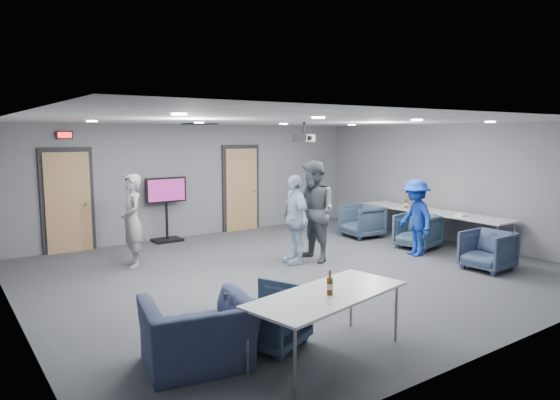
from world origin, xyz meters
TOP-DOWN VIEW (x-y plane):
  - floor at (0.00, 0.00)m, footprint 9.00×9.00m
  - ceiling at (0.00, 0.00)m, footprint 9.00×9.00m
  - wall_back at (0.00, 4.00)m, footprint 9.00×0.02m
  - wall_front at (0.00, -4.00)m, footprint 9.00×0.02m
  - wall_left at (-4.50, 0.00)m, footprint 0.02×8.00m
  - wall_right at (4.50, 0.00)m, footprint 0.02×8.00m
  - door_left at (-3.00, 3.95)m, footprint 1.06×0.17m
  - door_right at (1.20, 3.95)m, footprint 1.06×0.17m
  - exit_sign at (-3.00, 3.93)m, footprint 0.32×0.08m
  - hvac_diffuser at (-0.50, 2.80)m, footprint 0.60×0.60m
  - downlights at (0.00, 0.00)m, footprint 6.18×3.78m
  - person_a at (-2.30, 2.01)m, footprint 0.47×0.67m
  - person_b at (0.70, 0.38)m, footprint 0.76×0.97m
  - person_c at (0.32, 0.48)m, footprint 0.64×1.07m
  - person_d at (2.70, -0.45)m, footprint 0.86×1.14m
  - chair_right_a at (3.11, 1.50)m, footprint 0.94×0.92m
  - chair_right_b at (3.26, -0.06)m, footprint 0.97×0.95m
  - chair_right_c at (2.90, -1.95)m, footprint 0.81×0.79m
  - chair_front_a at (-2.21, -2.40)m, footprint 1.01×1.02m
  - chair_front_b at (-3.12, -2.40)m, footprint 1.30×1.19m
  - table_right_a at (4.00, 1.11)m, footprint 0.78×1.87m
  - table_right_b at (4.00, -0.79)m, footprint 0.78×1.87m
  - table_front_left at (-1.83, -3.00)m, footprint 2.08×1.18m
  - bottle_front at (-1.85, -3.05)m, footprint 0.07×0.07m
  - bottle_right at (3.85, 0.79)m, footprint 0.07×0.07m
  - snack_box at (4.11, 0.78)m, footprint 0.20×0.16m
  - wrapper at (3.89, -0.70)m, footprint 0.26×0.18m
  - tv_stand at (-0.92, 3.75)m, footprint 0.97×0.46m
  - projector at (0.35, 0.24)m, footprint 0.43×0.40m

SIDE VIEW (x-z plane):
  - floor at x=0.00m, z-range 0.00..0.00m
  - chair_front_a at x=-2.21m, z-range 0.00..0.71m
  - chair_right_c at x=2.90m, z-range 0.00..0.72m
  - chair_front_b at x=-3.12m, z-range 0.00..0.73m
  - chair_right_b at x=3.26m, z-range 0.00..0.76m
  - chair_right_a at x=3.11m, z-range 0.00..0.78m
  - table_right_b at x=4.00m, z-range 0.32..1.05m
  - table_right_a at x=4.00m, z-range 0.32..1.05m
  - table_front_left at x=-1.83m, z-range 0.32..1.05m
  - snack_box at x=4.11m, z-range 0.73..0.77m
  - wrapper at x=3.89m, z-range 0.73..0.79m
  - person_d at x=2.70m, z-range 0.00..1.56m
  - bottle_front at x=-1.85m, z-range 0.69..0.97m
  - bottle_right at x=3.85m, z-range 0.69..0.97m
  - tv_stand at x=-0.92m, z-range 0.10..1.58m
  - person_c at x=0.32m, z-range 0.00..1.71m
  - person_a at x=-2.30m, z-range 0.00..1.74m
  - person_b at x=0.70m, z-range 0.00..1.96m
  - door_left at x=-3.00m, z-range -0.05..2.19m
  - door_right at x=1.20m, z-range -0.05..2.19m
  - wall_back at x=0.00m, z-range 0.00..2.70m
  - wall_front at x=0.00m, z-range 0.00..2.70m
  - wall_left at x=-4.50m, z-range 0.00..2.70m
  - wall_right at x=4.50m, z-range 0.00..2.70m
  - projector at x=0.35m, z-range 2.23..2.58m
  - exit_sign at x=-3.00m, z-range 2.37..2.53m
  - downlights at x=0.00m, z-range 2.67..2.69m
  - hvac_diffuser at x=-0.50m, z-range 2.67..2.70m
  - ceiling at x=0.00m, z-range 2.70..2.70m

